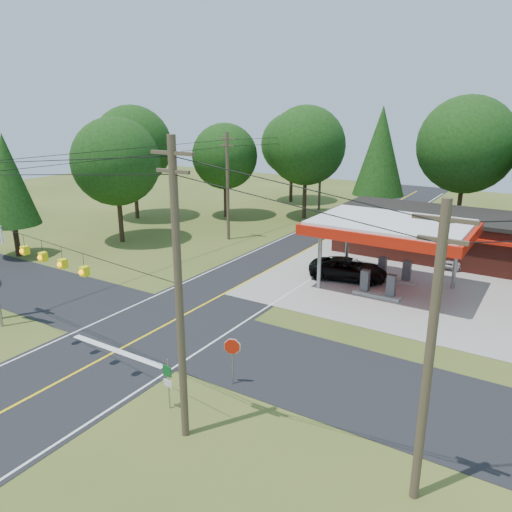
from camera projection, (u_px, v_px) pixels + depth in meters
The scene contains 16 objects.
ground at pixel (163, 326), 29.11m from camera, with size 120.00×120.00×0.00m, color #3F511C.
main_highway at pixel (163, 326), 29.10m from camera, with size 8.00×120.00×0.02m, color black.
cross_road at pixel (163, 326), 29.10m from camera, with size 70.00×7.00×0.02m, color black.
lane_center_yellow at pixel (163, 326), 29.10m from camera, with size 0.15×110.00×0.00m, color yellow.
gas_canopy at pixel (390, 229), 33.81m from camera, with size 10.60×7.40×4.88m.
convenience_store at pixel (437, 234), 42.08m from camera, with size 16.40×7.55×3.80m.
utility_pole_near_right at pixel (179, 293), 17.88m from camera, with size 1.80×0.30×11.50m.
utility_pole_far_left at pixel (228, 185), 46.22m from camera, with size 1.80×0.30×10.00m.
utility_pole_right_b at pixel (429, 356), 15.00m from camera, with size 1.80×0.30×10.00m.
utility_pole_north at pixel (320, 171), 59.36m from camera, with size 0.30×0.30×9.50m.
overhead_beacons at pixel (51, 245), 22.93m from camera, with size 17.04×2.04×1.03m.
treeline_backdrop at pixel (343, 160), 45.93m from camera, with size 70.27×51.59×13.30m.
suv_car at pixel (348, 269), 36.64m from camera, with size 5.62×5.62×1.56m, color black.
sedan_car at pixel (455, 257), 39.83m from camera, with size 3.92×3.92×1.33m, color silver.
octagonal_stop_sign at pixel (232, 350), 22.60m from camera, with size 0.76×0.35×2.34m.
route_sign_post at pixel (168, 379), 20.87m from camera, with size 0.48×0.10×2.34m.
Camera 1 is at (18.72, -19.68, 12.48)m, focal length 35.00 mm.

